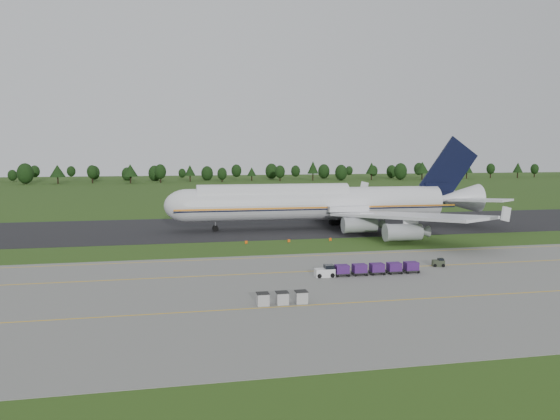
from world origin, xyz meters
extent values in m
plane|color=#274514|center=(0.00, 0.00, 0.00)|extent=(600.00, 600.00, 0.00)
cube|color=slate|center=(0.00, -34.00, 0.03)|extent=(300.00, 52.00, 0.06)
cube|color=black|center=(0.00, 28.00, 0.04)|extent=(300.00, 40.00, 0.08)
cube|color=#EBAD0D|center=(0.00, -22.00, 0.07)|extent=(300.00, 0.25, 0.01)
cube|color=#EBAD0D|center=(0.00, -40.00, 0.07)|extent=(300.00, 0.20, 0.01)
cube|color=#EBAD0D|center=(0.00, -10.00, 0.07)|extent=(120.00, 0.20, 0.01)
cylinder|color=black|center=(-98.64, 216.08, 1.92)|extent=(0.70, 0.70, 3.84)
sphere|color=#1C3813|center=(-98.64, 216.08, 5.86)|extent=(8.64, 8.64, 8.64)
cylinder|color=black|center=(-82.10, 216.33, 1.89)|extent=(0.70, 0.70, 3.79)
cone|color=#1C3813|center=(-82.10, 216.33, 7.16)|extent=(8.33, 8.33, 6.74)
cylinder|color=black|center=(-63.98, 217.08, 2.11)|extent=(0.70, 0.70, 4.22)
sphere|color=#1C3813|center=(-63.98, 217.08, 6.44)|extent=(5.77, 5.77, 5.77)
cylinder|color=black|center=(-43.09, 213.56, 1.93)|extent=(0.70, 0.70, 3.85)
cone|color=#1C3813|center=(-43.09, 213.56, 7.28)|extent=(8.30, 8.30, 6.85)
cylinder|color=black|center=(-26.66, 214.80, 2.08)|extent=(0.70, 0.70, 4.16)
sphere|color=#1C3813|center=(-26.66, 214.80, 6.36)|extent=(6.51, 6.51, 6.51)
cylinder|color=black|center=(-9.73, 223.74, 1.76)|extent=(0.70, 0.70, 3.52)
cone|color=#1C3813|center=(-9.73, 223.74, 6.65)|extent=(6.31, 6.31, 6.26)
cylinder|color=black|center=(8.61, 217.17, 1.54)|extent=(0.70, 0.70, 3.08)
sphere|color=#1C3813|center=(8.61, 217.17, 4.70)|extent=(5.59, 5.59, 5.59)
cylinder|color=black|center=(27.14, 224.04, 1.48)|extent=(0.70, 0.70, 2.95)
cone|color=#1C3813|center=(27.14, 224.04, 5.58)|extent=(5.60, 5.60, 5.25)
cylinder|color=black|center=(43.28, 217.50, 1.83)|extent=(0.70, 0.70, 3.66)
sphere|color=#1C3813|center=(43.28, 217.50, 5.60)|extent=(5.96, 5.96, 5.96)
cylinder|color=black|center=(64.22, 219.67, 2.11)|extent=(0.70, 0.70, 4.22)
cone|color=#1C3813|center=(64.22, 219.67, 7.98)|extent=(6.81, 6.81, 7.51)
cylinder|color=black|center=(81.37, 217.14, 1.58)|extent=(0.70, 0.70, 3.17)
sphere|color=#1C3813|center=(81.37, 217.14, 4.84)|extent=(7.41, 7.41, 7.41)
cylinder|color=black|center=(101.16, 217.70, 1.96)|extent=(0.70, 0.70, 3.92)
cone|color=#1C3813|center=(101.16, 217.70, 7.40)|extent=(6.99, 6.99, 6.97)
cylinder|color=black|center=(119.24, 215.06, 1.75)|extent=(0.70, 0.70, 3.49)
sphere|color=#1C3813|center=(119.24, 215.06, 5.33)|extent=(7.97, 7.97, 7.97)
cylinder|color=black|center=(133.68, 215.04, 2.02)|extent=(0.70, 0.70, 4.04)
cone|color=#1C3813|center=(133.68, 215.04, 7.62)|extent=(8.67, 8.67, 7.18)
cylinder|color=black|center=(154.56, 216.59, 2.10)|extent=(0.70, 0.70, 4.21)
sphere|color=#1C3813|center=(154.56, 216.59, 6.43)|extent=(7.37, 7.37, 7.37)
cylinder|color=black|center=(167.66, 220.80, 1.93)|extent=(0.70, 0.70, 3.86)
cone|color=#1C3813|center=(167.66, 220.80, 7.28)|extent=(7.46, 7.46, 6.85)
cylinder|color=black|center=(186.93, 224.12, 2.01)|extent=(0.70, 0.70, 4.02)
sphere|color=#1C3813|center=(186.93, 224.12, 6.14)|extent=(5.48, 5.48, 5.48)
cylinder|color=black|center=(205.13, 221.50, 1.85)|extent=(0.70, 0.70, 3.71)
cone|color=#1C3813|center=(205.13, 221.50, 7.00)|extent=(6.28, 6.28, 6.59)
cylinder|color=black|center=(222.32, 227.73, 1.85)|extent=(0.70, 0.70, 3.70)
sphere|color=#1C3813|center=(222.32, 227.73, 5.65)|extent=(5.36, 5.36, 5.36)
cylinder|color=silver|center=(13.16, 22.70, 6.11)|extent=(61.15, 8.45, 7.58)
cylinder|color=silver|center=(2.63, 22.85, 7.89)|extent=(35.87, 6.42, 5.91)
sphere|color=silver|center=(-17.36, 23.14, 6.11)|extent=(7.58, 7.58, 7.58)
cone|color=silver|center=(49.47, 22.18, 6.63)|extent=(11.68, 7.37, 7.20)
cube|color=orange|center=(13.11, 18.89, 5.47)|extent=(67.36, 1.03, 0.37)
cube|color=silver|center=(27.03, 2.40, 5.16)|extent=(24.75, 36.87, 0.58)
cube|color=silver|center=(27.61, 42.60, 5.16)|extent=(25.54, 36.69, 0.58)
cylinder|color=#92969A|center=(19.23, 9.35, 2.53)|extent=(7.42, 3.47, 3.37)
cylinder|color=#92969A|center=(24.14, -2.30, 2.53)|extent=(7.42, 3.47, 3.37)
cylinder|color=#92969A|center=(19.61, 35.87, 2.53)|extent=(7.42, 3.47, 3.37)
cylinder|color=#92969A|center=(24.85, 47.38, 2.53)|extent=(7.42, 3.47, 3.37)
cube|color=black|center=(46.86, 22.22, 13.72)|extent=(15.36, 0.80, 16.90)
cube|color=silver|center=(50.94, 14.26, 6.95)|extent=(12.04, 14.70, 0.47)
cube|color=silver|center=(51.16, 30.05, 6.95)|extent=(12.28, 14.64, 0.47)
cylinder|color=slate|center=(-11.05, 23.05, 1.16)|extent=(0.38, 0.38, 2.32)
cylinder|color=black|center=(-11.05, 23.05, 0.68)|extent=(1.38, 0.97, 1.37)
cylinder|color=slate|center=(19.41, 17.88, 1.16)|extent=(0.38, 0.38, 2.32)
cylinder|color=black|center=(19.41, 17.88, 0.68)|extent=(1.38, 0.97, 1.37)
cylinder|color=slate|center=(19.54, 27.35, 1.16)|extent=(0.38, 0.38, 2.32)
cylinder|color=black|center=(19.54, 27.35, 0.68)|extent=(1.38, 0.97, 1.37)
cube|color=white|center=(1.17, -26.00, 0.67)|extent=(2.89, 1.56, 1.22)
cylinder|color=black|center=(0.17, -26.77, 0.39)|extent=(0.67, 0.24, 0.67)
cube|color=black|center=(3.84, -26.00, 0.45)|extent=(2.22, 1.67, 0.13)
cube|color=#3B1859|center=(3.84, -26.00, 1.12)|extent=(2.00, 1.56, 1.22)
cylinder|color=black|center=(2.95, -26.77, 0.25)|extent=(0.38, 0.17, 0.38)
cube|color=black|center=(6.62, -26.00, 0.45)|extent=(2.22, 1.67, 0.13)
cube|color=#3B1859|center=(6.62, -26.00, 1.12)|extent=(2.00, 1.56, 1.22)
cylinder|color=black|center=(5.73, -26.77, 0.25)|extent=(0.38, 0.17, 0.38)
cube|color=black|center=(9.40, -26.00, 0.45)|extent=(2.22, 1.67, 0.13)
cube|color=#3B1859|center=(9.40, -26.00, 1.12)|extent=(2.00, 1.56, 1.22)
cylinder|color=black|center=(8.51, -26.77, 0.25)|extent=(0.38, 0.17, 0.38)
cube|color=black|center=(12.18, -26.00, 0.45)|extent=(2.22, 1.67, 0.13)
cube|color=#3B1859|center=(12.18, -26.00, 1.12)|extent=(2.00, 1.56, 1.22)
cylinder|color=black|center=(11.29, -26.77, 0.25)|extent=(0.38, 0.17, 0.38)
cube|color=black|center=(14.96, -26.00, 0.45)|extent=(2.22, 1.67, 0.13)
cube|color=#3B1859|center=(14.96, -26.00, 1.12)|extent=(2.00, 1.56, 1.22)
cylinder|color=black|center=(14.07, -26.77, 0.25)|extent=(0.38, 0.17, 0.38)
cylinder|color=black|center=(1.17, -26.00, 0.39)|extent=(0.67, 0.24, 0.67)
cube|color=#2E3525|center=(21.24, -22.66, 0.58)|extent=(2.08, 1.50, 1.03)
cylinder|color=black|center=(20.58, -23.23, 0.32)|extent=(0.53, 0.19, 0.53)
cylinder|color=black|center=(21.90, -22.10, 0.32)|extent=(0.53, 0.19, 0.53)
cube|color=#ABABAB|center=(-10.32, -38.84, 0.78)|extent=(1.43, 1.43, 1.43)
cube|color=black|center=(-10.32, -38.84, 1.53)|extent=(1.52, 1.52, 0.07)
cube|color=#ABABAB|center=(-7.92, -38.84, 0.78)|extent=(1.43, 1.43, 1.43)
cube|color=black|center=(-7.92, -38.84, 1.53)|extent=(1.52, 1.52, 0.07)
cube|color=#ABABAB|center=(-5.52, -38.84, 0.78)|extent=(1.43, 1.43, 1.43)
cube|color=black|center=(-5.52, -38.84, 1.53)|extent=(1.52, 1.52, 0.07)
cube|color=#ED5407|center=(-6.33, 4.99, 0.30)|extent=(0.50, 0.12, 0.60)
cube|color=black|center=(-6.33, 4.99, 0.02)|extent=(0.30, 0.30, 0.04)
cube|color=#ED5407|center=(2.49, 4.99, 0.30)|extent=(0.50, 0.12, 0.60)
cube|color=black|center=(2.49, 4.99, 0.02)|extent=(0.30, 0.30, 0.04)
cube|color=#ED5407|center=(11.31, 4.99, 0.30)|extent=(0.50, 0.12, 0.60)
cube|color=black|center=(11.31, 4.99, 0.02)|extent=(0.30, 0.30, 0.04)
camera|label=1|loc=(-20.99, -102.67, 18.92)|focal=35.00mm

